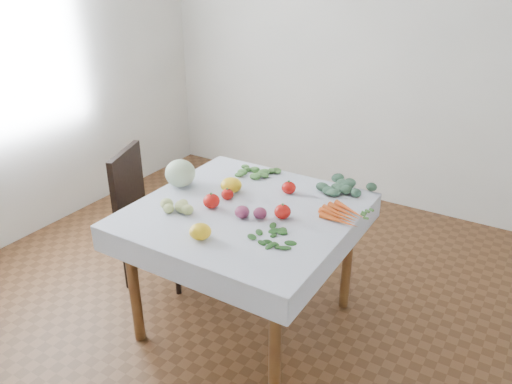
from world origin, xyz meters
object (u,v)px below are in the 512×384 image
chair (145,207)px  carrot_bunch (342,215)px  cabbage (180,173)px  table (245,225)px  heirloom_back (231,185)px

chair → carrot_bunch: chair is taller
cabbage → table: bearing=-6.1°
table → heirloom_back: (-0.18, 0.13, 0.15)m
heirloom_back → table: bearing=-36.8°
chair → table: bearing=-5.0°
cabbage → carrot_bunch: 0.97m
table → heirloom_back: bearing=143.2°
chair → carrot_bunch: (1.30, 0.11, 0.26)m
table → heirloom_back: 0.27m
cabbage → heirloom_back: (0.30, 0.08, -0.04)m
chair → cabbage: (0.34, -0.02, 0.32)m
table → chair: chair is taller
table → heirloom_back: heirloom_back is taller
chair → carrot_bunch: size_ratio=3.99×
table → chair: (-0.82, 0.07, -0.14)m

